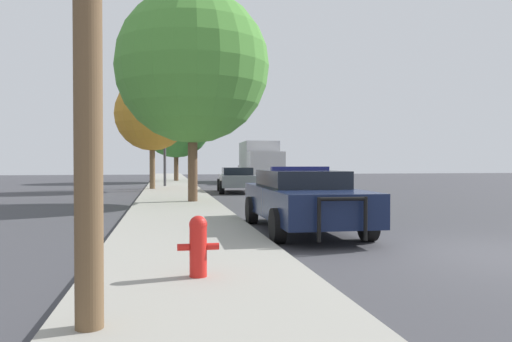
{
  "coord_description": "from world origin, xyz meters",
  "views": [
    {
      "loc": [
        -5.53,
        -7.6,
        1.58
      ],
      "look_at": [
        -0.35,
        20.68,
        1.05
      ],
      "focal_mm": 35.0,
      "sensor_mm": 36.0,
      "label": 1
    }
  ],
  "objects_px": {
    "fire_hydrant": "(198,244)",
    "car_background_midblock": "(237,179)",
    "tree_sidewalk_far": "(176,122)",
    "box_truck": "(260,161)",
    "car_background_distant": "(246,171)",
    "police_car": "(302,198)",
    "tree_sidewalk_mid": "(152,114)",
    "traffic_light": "(192,128)",
    "tree_sidewalk_near": "(192,67)"
  },
  "relations": [
    {
      "from": "tree_sidewalk_near",
      "to": "traffic_light",
      "type": "bearing_deg",
      "value": 87.06
    },
    {
      "from": "car_background_midblock",
      "to": "tree_sidewalk_near",
      "type": "xyz_separation_m",
      "value": [
        -2.63,
        -6.93,
        4.37
      ]
    },
    {
      "from": "tree_sidewalk_mid",
      "to": "tree_sidewalk_near",
      "type": "height_order",
      "value": "tree_sidewalk_near"
    },
    {
      "from": "fire_hydrant",
      "to": "tree_sidewalk_mid",
      "type": "xyz_separation_m",
      "value": [
        -1.07,
        21.07,
        3.62
      ]
    },
    {
      "from": "traffic_light",
      "to": "car_background_midblock",
      "type": "xyz_separation_m",
      "value": [
        2.02,
        -4.99,
        -2.92
      ]
    },
    {
      "from": "fire_hydrant",
      "to": "box_truck",
      "type": "bearing_deg",
      "value": 77.82
    },
    {
      "from": "traffic_light",
      "to": "car_background_distant",
      "type": "xyz_separation_m",
      "value": [
        6.39,
        18.68,
        -2.95
      ]
    },
    {
      "from": "car_background_distant",
      "to": "tree_sidewalk_near",
      "type": "relative_size",
      "value": 0.59
    },
    {
      "from": "fire_hydrant",
      "to": "car_background_midblock",
      "type": "distance_m",
      "value": 19.34
    },
    {
      "from": "fire_hydrant",
      "to": "car_background_distant",
      "type": "bearing_deg",
      "value": 79.92
    },
    {
      "from": "fire_hydrant",
      "to": "tree_sidewalk_near",
      "type": "bearing_deg",
      "value": 87.18
    },
    {
      "from": "car_background_midblock",
      "to": "tree_sidewalk_near",
      "type": "height_order",
      "value": "tree_sidewalk_near"
    },
    {
      "from": "traffic_light",
      "to": "tree_sidewalk_near",
      "type": "relative_size",
      "value": 0.63
    },
    {
      "from": "car_background_midblock",
      "to": "tree_sidewalk_far",
      "type": "distance_m",
      "value": 14.05
    },
    {
      "from": "box_truck",
      "to": "tree_sidewalk_far",
      "type": "xyz_separation_m",
      "value": [
        -6.4,
        0.55,
        2.96
      ]
    },
    {
      "from": "car_background_distant",
      "to": "tree_sidewalk_far",
      "type": "distance_m",
      "value": 13.28
    },
    {
      "from": "car_background_midblock",
      "to": "car_background_distant",
      "type": "xyz_separation_m",
      "value": [
        4.37,
        23.67,
        -0.03
      ]
    },
    {
      "from": "car_background_distant",
      "to": "tree_sidewalk_far",
      "type": "bearing_deg",
      "value": -122.62
    },
    {
      "from": "fire_hydrant",
      "to": "tree_sidewalk_far",
      "type": "distance_m",
      "value": 32.53
    },
    {
      "from": "police_car",
      "to": "traffic_light",
      "type": "bearing_deg",
      "value": -84.99
    },
    {
      "from": "fire_hydrant",
      "to": "box_truck",
      "type": "relative_size",
      "value": 0.1
    },
    {
      "from": "fire_hydrant",
      "to": "traffic_light",
      "type": "bearing_deg",
      "value": 87.12
    },
    {
      "from": "traffic_light",
      "to": "box_truck",
      "type": "distance_m",
      "value": 9.71
    },
    {
      "from": "traffic_light",
      "to": "box_truck",
      "type": "relative_size",
      "value": 0.62
    },
    {
      "from": "traffic_light",
      "to": "tree_sidewalk_near",
      "type": "xyz_separation_m",
      "value": [
        -0.61,
        -11.91,
        1.44
      ]
    },
    {
      "from": "police_car",
      "to": "car_background_distant",
      "type": "distance_m",
      "value": 38.38
    },
    {
      "from": "police_car",
      "to": "tree_sidewalk_far",
      "type": "bearing_deg",
      "value": -84.69
    },
    {
      "from": "fire_hydrant",
      "to": "tree_sidewalk_mid",
      "type": "height_order",
      "value": "tree_sidewalk_mid"
    },
    {
      "from": "fire_hydrant",
      "to": "tree_sidewalk_far",
      "type": "xyz_separation_m",
      "value": [
        0.45,
        32.27,
        4.09
      ]
    },
    {
      "from": "police_car",
      "to": "fire_hydrant",
      "type": "height_order",
      "value": "police_car"
    },
    {
      "from": "box_truck",
      "to": "tree_sidewalk_mid",
      "type": "relative_size",
      "value": 1.31
    },
    {
      "from": "box_truck",
      "to": "tree_sidewalk_near",
      "type": "xyz_separation_m",
      "value": [
        -6.25,
        -19.58,
        3.4
      ]
    },
    {
      "from": "car_background_midblock",
      "to": "tree_sidewalk_mid",
      "type": "distance_m",
      "value": 5.87
    },
    {
      "from": "police_car",
      "to": "tree_sidewalk_near",
      "type": "bearing_deg",
      "value": -73.76
    },
    {
      "from": "police_car",
      "to": "tree_sidewalk_far",
      "type": "relative_size",
      "value": 0.72
    },
    {
      "from": "box_truck",
      "to": "tree_sidewalk_mid",
      "type": "height_order",
      "value": "tree_sidewalk_mid"
    },
    {
      "from": "car_background_distant",
      "to": "fire_hydrant",
      "type": "bearing_deg",
      "value": -98.37
    },
    {
      "from": "car_background_distant",
      "to": "box_truck",
      "type": "xyz_separation_m",
      "value": [
        -0.75,
        -11.02,
        1.0
      ]
    },
    {
      "from": "car_background_midblock",
      "to": "tree_sidewalk_mid",
      "type": "bearing_deg",
      "value": 158.94
    },
    {
      "from": "car_background_distant",
      "to": "box_truck",
      "type": "distance_m",
      "value": 11.09
    },
    {
      "from": "police_car",
      "to": "car_background_distant",
      "type": "relative_size",
      "value": 1.14
    },
    {
      "from": "traffic_light",
      "to": "tree_sidewalk_far",
      "type": "bearing_deg",
      "value": 95.32
    },
    {
      "from": "tree_sidewalk_near",
      "to": "box_truck",
      "type": "bearing_deg",
      "value": 72.31
    },
    {
      "from": "box_truck",
      "to": "tree_sidewalk_far",
      "type": "distance_m",
      "value": 7.07
    },
    {
      "from": "car_background_midblock",
      "to": "tree_sidewalk_near",
      "type": "relative_size",
      "value": 0.56
    },
    {
      "from": "tree_sidewalk_far",
      "to": "police_car",
      "type": "bearing_deg",
      "value": -85.38
    },
    {
      "from": "car_background_midblock",
      "to": "police_car",
      "type": "bearing_deg",
      "value": -88.34
    },
    {
      "from": "car_background_midblock",
      "to": "car_background_distant",
      "type": "distance_m",
      "value": 24.07
    },
    {
      "from": "fire_hydrant",
      "to": "box_truck",
      "type": "xyz_separation_m",
      "value": [
        6.84,
        31.72,
        1.13
      ]
    },
    {
      "from": "police_car",
      "to": "traffic_light",
      "type": "relative_size",
      "value": 1.07
    }
  ]
}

